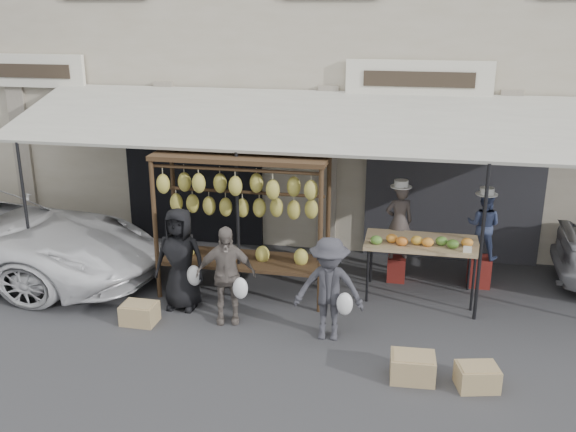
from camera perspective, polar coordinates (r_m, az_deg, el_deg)
name	(u,v)px	position (r m, az deg, el deg)	size (l,w,h in m)	color
ground_plane	(288,341)	(8.81, 0.04, -11.01)	(90.00, 90.00, 0.00)	#2D2D30
shophouse	(349,38)	(14.12, 5.47, 15.49)	(24.00, 6.15, 7.30)	#BEB39E
awning	(318,122)	(10.08, 2.69, 8.33)	(10.00, 2.35, 2.92)	beige
banana_rack	(241,198)	(9.57, -4.17, 1.58)	(2.60, 0.90, 2.24)	#472F1C
produce_table	(421,244)	(9.89, 11.78, -2.43)	(1.70, 0.90, 1.04)	tan
vendor_left	(399,222)	(10.38, 9.84, -0.51)	(0.45, 0.29, 1.22)	#473F3C
vendor_right	(484,225)	(10.50, 16.99, -0.79)	(0.52, 0.41, 1.07)	navy
customer_left	(180,259)	(9.52, -9.55, -3.78)	(0.76, 0.49, 1.55)	black
customer_mid	(226,275)	(9.05, -5.56, -5.22)	(0.84, 0.35, 1.43)	#6B605A
customer_right	(329,289)	(8.57, 3.66, -6.50)	(0.93, 0.53, 1.44)	#35353B
stool_left	(396,269)	(10.67, 9.61, -4.65)	(0.29, 0.29, 0.40)	maroon
stool_right	(479,271)	(10.77, 16.61, -4.72)	(0.35, 0.35, 0.49)	maroon
crate_near_a	(412,367)	(8.06, 11.01, -13.08)	(0.53, 0.40, 0.32)	tan
crate_near_b	(477,377)	(8.09, 16.46, -13.57)	(0.47, 0.36, 0.28)	tan
crate_far	(140,313)	(9.43, -13.05, -8.43)	(0.48, 0.37, 0.29)	tan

